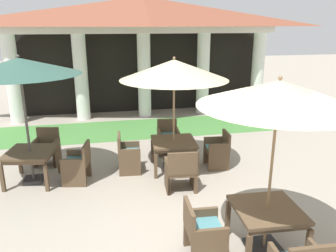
% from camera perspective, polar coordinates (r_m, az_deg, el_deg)
% --- Properties ---
extents(ground_plane, '(60.00, 60.00, 0.00)m').
position_cam_1_polar(ground_plane, '(5.78, 8.21, -18.66)').
color(ground_plane, '#9E9384').
extents(background_pavilion, '(10.28, 2.47, 4.27)m').
position_cam_1_polar(background_pavilion, '(12.50, -4.32, 16.34)').
color(background_pavilion, white).
rests_on(background_pavilion, ground).
extents(lawn_strip, '(12.08, 2.23, 0.01)m').
position_cam_1_polar(lawn_strip, '(11.26, -2.70, -0.32)').
color(lawn_strip, '#47843D').
rests_on(lawn_strip, ground).
extents(patio_table_near_foreground, '(1.14, 1.14, 0.73)m').
position_cam_1_polar(patio_table_near_foreground, '(7.86, -22.38, -4.61)').
color(patio_table_near_foreground, brown).
rests_on(patio_table_near_foreground, ground).
extents(patio_umbrella_near_foreground, '(2.45, 2.45, 2.77)m').
position_cam_1_polar(patio_umbrella_near_foreground, '(7.42, -24.02, 9.13)').
color(patio_umbrella_near_foreground, '#2D2D2D').
rests_on(patio_umbrella_near_foreground, ground).
extents(patio_chair_near_foreground_east, '(0.63, 0.69, 0.89)m').
position_cam_1_polar(patio_chair_near_foreground_east, '(7.63, -15.10, -6.27)').
color(patio_chair_near_foreground_east, brown).
rests_on(patio_chair_near_foreground_east, ground).
extents(patio_chair_near_foreground_north, '(0.65, 0.60, 0.89)m').
position_cam_1_polar(patio_chair_near_foreground_north, '(8.81, -19.96, -3.62)').
color(patio_chair_near_foreground_north, brown).
rests_on(patio_chair_near_foreground_north, ground).
extents(patio_table_mid_left, '(1.02, 1.02, 0.72)m').
position_cam_1_polar(patio_table_mid_left, '(5.39, 16.51, -14.11)').
color(patio_table_mid_left, brown).
rests_on(patio_table_mid_left, ground).
extents(patio_umbrella_mid_left, '(2.22, 2.22, 2.70)m').
position_cam_1_polar(patio_umbrella_mid_left, '(4.74, 18.33, 5.01)').
color(patio_umbrella_mid_left, '#2D2D2D').
rests_on(patio_umbrella_mid_left, ground).
extents(patio_chair_mid_left_west, '(0.58, 0.64, 0.87)m').
position_cam_1_polar(patio_chair_mid_left_west, '(5.21, 5.92, -17.52)').
color(patio_chair_mid_left_west, brown).
rests_on(patio_chair_mid_left_west, ground).
extents(patio_table_mid_right, '(1.10, 1.10, 0.72)m').
position_cam_1_polar(patio_table_mid_right, '(7.92, 0.97, -3.15)').
color(patio_table_mid_right, brown).
rests_on(patio_table_mid_right, ground).
extents(patio_umbrella_mid_right, '(2.44, 2.44, 2.67)m').
position_cam_1_polar(patio_umbrella_mid_right, '(7.50, 1.04, 9.44)').
color(patio_umbrella_mid_right, '#2D2D2D').
rests_on(patio_umbrella_mid_right, ground).
extents(patio_chair_mid_right_east, '(0.57, 0.60, 0.88)m').
position_cam_1_polar(patio_chair_mid_right_east, '(8.20, 8.48, -4.12)').
color(patio_chair_mid_right_east, brown).
rests_on(patio_chair_mid_right_east, ground).
extents(patio_chair_mid_right_west, '(0.55, 0.63, 0.92)m').
position_cam_1_polar(patio_chair_mid_right_west, '(7.92, -6.88, -4.85)').
color(patio_chair_mid_right_west, brown).
rests_on(patio_chair_mid_right_west, ground).
extents(patio_chair_mid_right_south, '(0.67, 0.59, 0.92)m').
position_cam_1_polar(patio_chair_mid_right_south, '(7.00, 2.22, -7.76)').
color(patio_chair_mid_right_south, brown).
rests_on(patio_chair_mid_right_south, ground).
extents(patio_chair_mid_right_north, '(0.60, 0.63, 0.88)m').
position_cam_1_polar(patio_chair_mid_right_north, '(9.00, 0.00, -2.04)').
color(patio_chair_mid_right_north, brown).
rests_on(patio_chair_mid_right_north, ground).
extents(terracotta_urn, '(0.26, 0.26, 0.39)m').
position_cam_1_polar(terracotta_urn, '(9.99, -0.02, -1.64)').
color(terracotta_urn, '#9E5633').
rests_on(terracotta_urn, ground).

